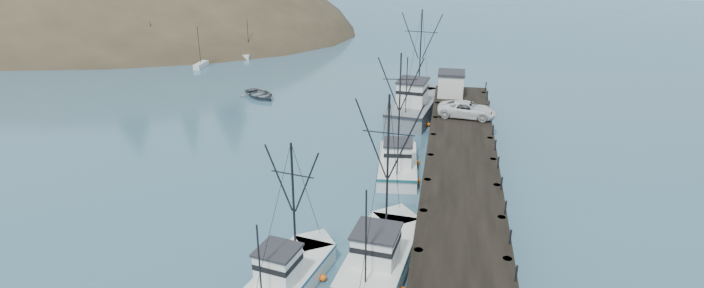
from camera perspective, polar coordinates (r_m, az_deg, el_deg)
name	(u,v)px	position (r m, az deg, el deg)	size (l,w,h in m)	color
ground	(235,267)	(36.33, -12.03, -12.43)	(400.00, 400.00, 0.00)	#31556D
pier	(461,160)	(47.29, 11.29, -1.64)	(6.00, 44.00, 2.00)	black
headland	(48,46)	(139.75, -29.01, 8.88)	(134.80, 78.00, 51.00)	#382D1E
moored_sailboats	(183,52)	(97.77, -17.17, 9.11)	(24.92, 19.13, 6.35)	silver
trawler_near	(382,252)	(35.58, 3.11, -11.14)	(4.69, 11.20, 11.30)	silver
trawler_mid	(290,274)	(33.78, -6.46, -13.26)	(4.53, 9.10, 9.27)	silver
trawler_far	(398,162)	(48.35, 4.76, -1.86)	(4.07, 10.30, 10.64)	silver
work_vessel	(415,104)	(62.87, 6.61, 4.11)	(5.86, 14.20, 12.02)	slate
pier_shed	(451,84)	(63.75, 10.24, 6.20)	(3.00, 3.20, 2.80)	silver
pickup_truck	(467,110)	(56.82, 11.86, 3.53)	(2.68, 5.82, 1.62)	silver
motorboat	(260,97)	(70.25, -9.53, 4.79)	(3.86, 5.41, 1.12)	#5A5D64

